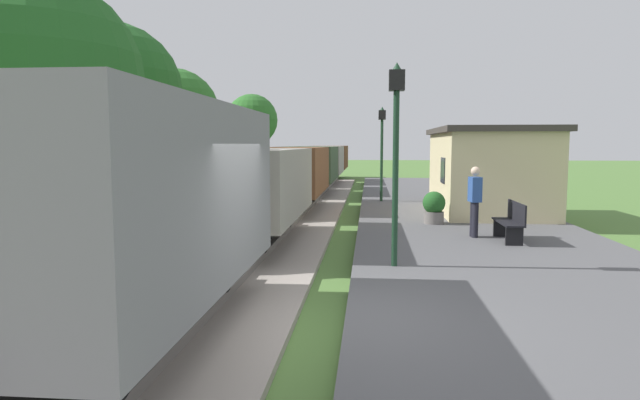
# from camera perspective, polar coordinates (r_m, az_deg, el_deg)

# --- Properties ---
(ground_plane) EXTENTS (160.00, 160.00, 0.00)m
(ground_plane) POSITION_cam_1_polar(r_m,az_deg,el_deg) (7.35, 1.01, -13.98)
(ground_plane) COLOR #517A38
(platform_slab) EXTENTS (6.00, 60.00, 0.25)m
(platform_slab) POSITION_cam_1_polar(r_m,az_deg,el_deg) (7.78, 25.86, -12.48)
(platform_slab) COLOR #565659
(platform_slab) RESTS_ON ground
(track_ballast) EXTENTS (3.80, 60.00, 0.12)m
(track_ballast) POSITION_cam_1_polar(r_m,az_deg,el_deg) (7.87, -17.13, -12.43)
(track_ballast) COLOR #9E9389
(track_ballast) RESTS_ON ground
(rail_near) EXTENTS (0.07, 60.00, 0.14)m
(rail_near) POSITION_cam_1_polar(r_m,az_deg,el_deg) (7.59, -12.02, -11.95)
(rail_near) COLOR slate
(rail_near) RESTS_ON track_ballast
(rail_far) EXTENTS (0.07, 60.00, 0.14)m
(rail_far) POSITION_cam_1_polar(r_m,az_deg,el_deg) (8.13, -21.95, -11.06)
(rail_far) COLOR slate
(rail_far) RESTS_ON track_ballast
(freight_train) EXTENTS (2.50, 39.20, 2.72)m
(freight_train) POSITION_cam_1_polar(r_m,az_deg,el_deg) (22.14, -2.35, 3.15)
(freight_train) COLOR gray
(freight_train) RESTS_ON rail_near
(station_hut) EXTENTS (3.50, 5.80, 2.78)m
(station_hut) POSITION_cam_1_polar(r_m,az_deg,el_deg) (18.89, 17.12, 3.04)
(station_hut) COLOR beige
(station_hut) RESTS_ON platform_slab
(bench_near_hut) EXTENTS (0.42, 1.50, 0.91)m
(bench_near_hut) POSITION_cam_1_polar(r_m,az_deg,el_deg) (13.42, 19.33, -2.07)
(bench_near_hut) COLOR black
(bench_near_hut) RESTS_ON platform_slab
(bench_down_platform) EXTENTS (0.42, 1.50, 0.91)m
(bench_down_platform) POSITION_cam_1_polar(r_m,az_deg,el_deg) (22.75, 13.49, 1.22)
(bench_down_platform) COLOR black
(bench_down_platform) RESTS_ON platform_slab
(person_waiting) EXTENTS (0.28, 0.41, 1.71)m
(person_waiting) POSITION_cam_1_polar(r_m,az_deg,el_deg) (13.68, 15.85, 0.13)
(person_waiting) COLOR black
(person_waiting) RESTS_ON platform_slab
(potted_planter) EXTENTS (0.64, 0.64, 0.92)m
(potted_planter) POSITION_cam_1_polar(r_m,az_deg,el_deg) (15.78, 11.81, -0.72)
(potted_planter) COLOR slate
(potted_planter) RESTS_ON platform_slab
(lamp_post_near) EXTENTS (0.28, 0.28, 3.70)m
(lamp_post_near) POSITION_cam_1_polar(r_m,az_deg,el_deg) (10.03, 7.95, 7.55)
(lamp_post_near) COLOR #193823
(lamp_post_near) RESTS_ON platform_slab
(lamp_post_far) EXTENTS (0.28, 0.28, 3.70)m
(lamp_post_far) POSITION_cam_1_polar(r_m,az_deg,el_deg) (21.67, 6.48, 6.62)
(lamp_post_far) COLOR #193823
(lamp_post_far) RESTS_ON platform_slab
(tree_trackside_mid) EXTENTS (4.78, 4.78, 6.27)m
(tree_trackside_mid) POSITION_cam_1_polar(r_m,az_deg,el_deg) (13.99, -27.63, 10.87)
(tree_trackside_mid) COLOR #4C3823
(tree_trackside_mid) RESTS_ON ground
(tree_trackside_far) EXTENTS (4.60, 4.60, 6.58)m
(tree_trackside_far) POSITION_cam_1_polar(r_m,az_deg,el_deg) (20.14, -20.76, 10.56)
(tree_trackside_far) COLOR #4C3823
(tree_trackside_far) RESTS_ON ground
(tree_field_left) EXTENTS (4.03, 4.03, 5.93)m
(tree_field_left) POSITION_cam_1_polar(r_m,az_deg,el_deg) (26.08, -14.91, 8.75)
(tree_field_left) COLOR #4C3823
(tree_field_left) RESTS_ON ground
(tree_field_distant) EXTENTS (2.89, 2.89, 5.29)m
(tree_field_distant) POSITION_cam_1_polar(r_m,az_deg,el_deg) (31.18, -7.12, 8.26)
(tree_field_distant) COLOR #4C3823
(tree_field_distant) RESTS_ON ground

